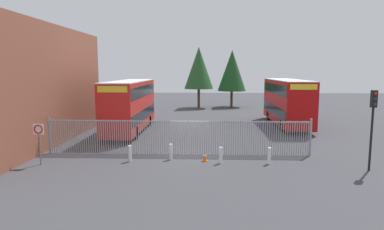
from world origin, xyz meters
TOP-DOWN VIEW (x-y plane):
  - ground_plane at (0.00, 8.00)m, footprint 100.00×100.00m
  - depot_building_brick at (-12.87, 2.27)m, footprint 6.92×18.64m
  - palisade_fence at (-0.73, 0.00)m, footprint 16.70×0.14m
  - double_decker_bus_near_gate at (-5.53, 7.83)m, footprint 2.54×10.81m
  - double_decker_bus_behind_fence_left at (8.80, 11.63)m, footprint 2.54×10.81m
  - bollard_near_left at (-3.41, -1.78)m, footprint 0.20×0.20m
  - bollard_center_front at (-1.05, -1.26)m, footprint 0.20×0.20m
  - bollard_near_right at (1.90, -1.94)m, footprint 0.20×0.20m
  - bollard_far_right at (4.67, -1.96)m, footprint 0.20×0.20m
  - traffic_cone_by_gate at (0.99, -1.52)m, footprint 0.34×0.34m
  - speed_limit_sign_post at (-8.33, -2.69)m, footprint 0.60×0.14m
  - traffic_light_kerbside at (9.77, -3.05)m, footprint 0.28×0.33m
  - tree_tall_back at (0.02, 26.54)m, footprint 4.06×4.06m
  - tree_short_side at (4.74, 27.87)m, footprint 4.06×4.06m

SIDE VIEW (x-z plane):
  - ground_plane at x=0.00m, z-range 0.00..0.00m
  - traffic_cone_by_gate at x=0.99m, z-range -0.01..0.58m
  - bollard_near_left at x=-3.41m, z-range 0.00..0.95m
  - bollard_center_front at x=-1.05m, z-range 0.00..0.95m
  - bollard_near_right at x=1.90m, z-range 0.00..0.95m
  - bollard_far_right at x=4.67m, z-range 0.00..0.95m
  - palisade_fence at x=-0.73m, z-range 0.01..2.36m
  - speed_limit_sign_post at x=-8.33m, z-range 0.58..2.98m
  - double_decker_bus_near_gate at x=-5.53m, z-range 0.21..4.63m
  - double_decker_bus_behind_fence_left at x=8.80m, z-range 0.21..4.63m
  - traffic_light_kerbside at x=9.77m, z-range 0.84..5.14m
  - depot_building_brick at x=-12.87m, z-range 0.00..8.48m
  - tree_short_side at x=4.74m, z-range 1.16..9.30m
  - tree_tall_back at x=0.02m, z-range 1.34..9.86m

